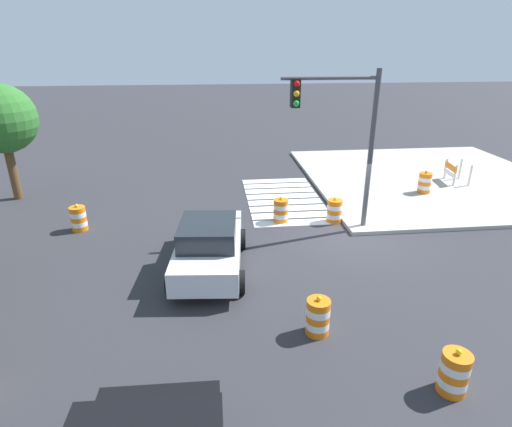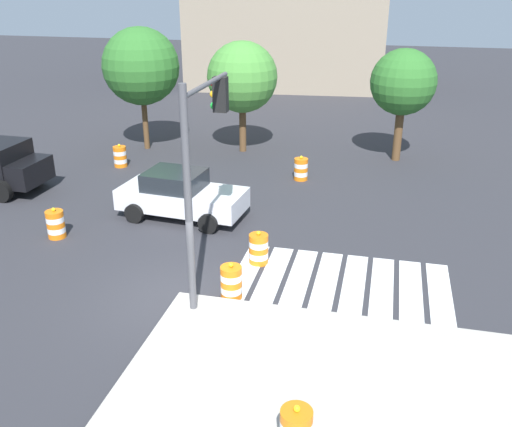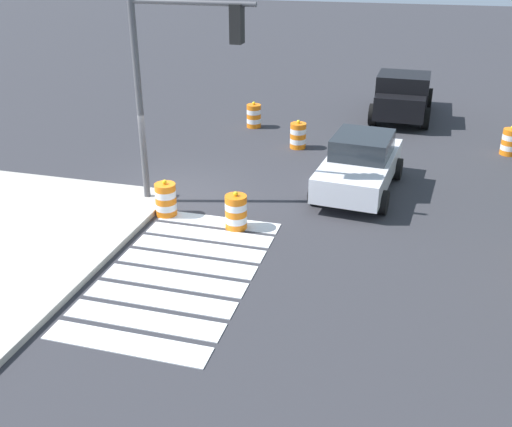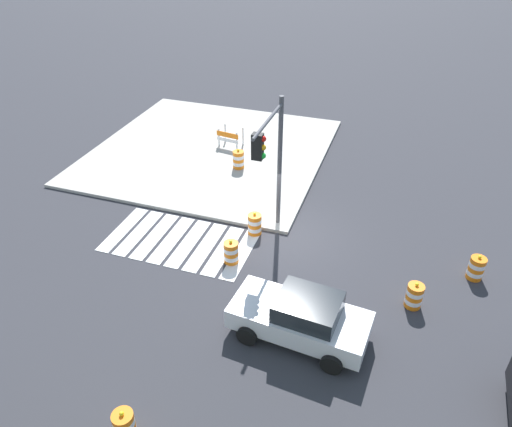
% 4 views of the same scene
% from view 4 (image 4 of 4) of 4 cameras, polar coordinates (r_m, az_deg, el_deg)
% --- Properties ---
extents(ground_plane, '(120.00, 120.00, 0.00)m').
position_cam_4_polar(ground_plane, '(19.92, 3.74, -2.57)').
color(ground_plane, '#2D2D33').
extents(sidewalk_corner, '(12.00, 12.00, 0.15)m').
position_cam_4_polar(sidewalk_corner, '(26.46, -5.40, 7.40)').
color(sidewalk_corner, '#ADA89E').
rests_on(sidewalk_corner, ground).
extents(crosswalk_stripes, '(5.85, 3.20, 0.02)m').
position_cam_4_polar(crosswalk_stripes, '(19.77, -8.94, -3.26)').
color(crosswalk_stripes, silver).
rests_on(crosswalk_stripes, ground).
extents(sports_car, '(4.45, 2.43, 1.63)m').
position_cam_4_polar(sports_car, '(15.35, 5.35, -12.06)').
color(sports_car, silver).
rests_on(sports_car, ground).
extents(traffic_barrel_near_corner, '(0.56, 0.56, 1.02)m').
position_cam_4_polar(traffic_barrel_near_corner, '(13.86, -15.22, -22.96)').
color(traffic_barrel_near_corner, orange).
rests_on(traffic_barrel_near_corner, ground).
extents(traffic_barrel_crosswalk_end, '(0.56, 0.56, 1.02)m').
position_cam_4_polar(traffic_barrel_crosswalk_end, '(19.27, 24.52, -5.87)').
color(traffic_barrel_crosswalk_end, orange).
rests_on(traffic_barrel_crosswalk_end, ground).
extents(traffic_barrel_median_near, '(0.56, 0.56, 1.02)m').
position_cam_4_polar(traffic_barrel_median_near, '(18.27, -2.95, -4.61)').
color(traffic_barrel_median_near, orange).
rests_on(traffic_barrel_median_near, ground).
extents(traffic_barrel_median_far, '(0.56, 0.56, 1.02)m').
position_cam_4_polar(traffic_barrel_median_far, '(17.32, 18.14, -9.20)').
color(traffic_barrel_median_far, orange).
rests_on(traffic_barrel_median_far, ground).
extents(traffic_barrel_far_curb, '(0.56, 0.56, 1.02)m').
position_cam_4_polar(traffic_barrel_far_curb, '(19.72, -0.15, -1.27)').
color(traffic_barrel_far_curb, orange).
rests_on(traffic_barrel_far_curb, ground).
extents(traffic_barrel_on_sidewalk, '(0.56, 0.56, 1.02)m').
position_cam_4_polar(traffic_barrel_on_sidewalk, '(24.28, -2.09, 6.37)').
color(traffic_barrel_on_sidewalk, orange).
rests_on(traffic_barrel_on_sidewalk, sidewalk_corner).
extents(construction_barricade, '(1.33, 0.94, 1.00)m').
position_cam_4_polar(construction_barricade, '(26.41, -3.20, 9.00)').
color(construction_barricade, silver).
rests_on(construction_barricade, sidewalk_corner).
extents(traffic_light_pole, '(0.47, 3.29, 5.50)m').
position_cam_4_polar(traffic_light_pole, '(17.55, 1.87, 7.12)').
color(traffic_light_pole, '#4C4C51').
rests_on(traffic_light_pole, sidewalk_corner).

